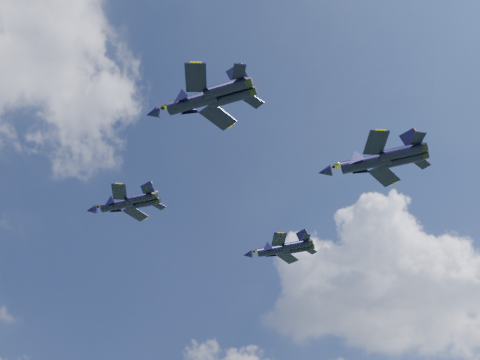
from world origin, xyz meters
name	(u,v)px	position (x,y,z in m)	size (l,w,h in m)	color
jet_lead	(116,205)	(-11.88, 16.76, 63.31)	(11.15, 12.93, 3.30)	black
jet_left	(189,103)	(-13.48, -9.41, 64.17)	(13.13, 16.37, 4.08)	black
jet_right	(272,250)	(17.27, 12.31, 62.76)	(11.23, 13.04, 3.33)	black
jet_slot	(362,163)	(13.82, -14.79, 62.80)	(13.70, 16.55, 4.17)	black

